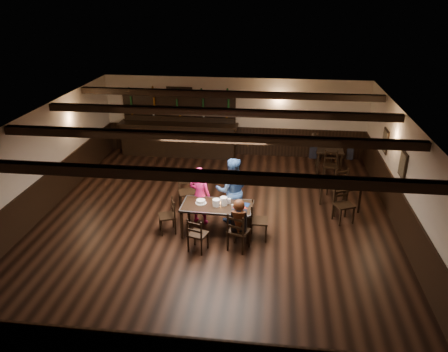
# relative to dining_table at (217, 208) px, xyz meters

# --- Properties ---
(ground) EXTENTS (10.00, 10.00, 0.00)m
(ground) POSITION_rel_dining_table_xyz_m (-0.13, 0.48, -0.68)
(ground) COLOR black
(ground) RESTS_ON ground
(room_shell) EXTENTS (9.02, 10.02, 2.71)m
(room_shell) POSITION_rel_dining_table_xyz_m (-0.12, 0.52, 1.07)
(room_shell) COLOR beige
(room_shell) RESTS_ON ground
(dining_table) EXTENTS (1.70, 0.89, 0.75)m
(dining_table) POSITION_rel_dining_table_xyz_m (0.00, 0.00, 0.00)
(dining_table) COLOR black
(dining_table) RESTS_ON ground
(chair_near_left) EXTENTS (0.48, 0.47, 0.84)m
(chair_near_left) POSITION_rel_dining_table_xyz_m (-0.35, -0.87, -0.19)
(chair_near_left) COLOR black
(chair_near_left) RESTS_ON ground
(chair_near_right) EXTENTS (0.55, 0.54, 0.93)m
(chair_near_right) POSITION_rel_dining_table_xyz_m (0.55, -0.71, -0.13)
(chair_near_right) COLOR black
(chair_near_right) RESTS_ON ground
(chair_end_left) EXTENTS (0.51, 0.52, 0.86)m
(chair_end_left) POSITION_rel_dining_table_xyz_m (-1.13, -0.06, -0.17)
(chair_end_left) COLOR black
(chair_end_left) RESTS_ON ground
(chair_end_right) EXTENTS (0.41, 0.43, 0.92)m
(chair_end_right) POSITION_rel_dining_table_xyz_m (0.92, -0.11, -0.14)
(chair_end_right) COLOR black
(chair_end_right) RESTS_ON ground
(chair_far_pushed) EXTENTS (0.59, 0.57, 1.00)m
(chair_far_pushed) POSITION_rel_dining_table_xyz_m (-0.97, 1.21, -0.10)
(chair_far_pushed) COLOR black
(chair_far_pushed) RESTS_ON ground
(woman_pink) EXTENTS (0.62, 0.48, 1.49)m
(woman_pink) POSITION_rel_dining_table_xyz_m (-0.49, 0.48, 0.07)
(woman_pink) COLOR #D92B8D
(woman_pink) RESTS_ON ground
(man_blue) EXTENTS (0.92, 0.77, 1.70)m
(man_blue) POSITION_rel_dining_table_xyz_m (0.29, 0.65, 0.17)
(man_blue) COLOR navy
(man_blue) RESTS_ON ground
(seated_person) EXTENTS (0.34, 0.50, 0.82)m
(seated_person) POSITION_rel_dining_table_xyz_m (0.58, -0.66, 0.15)
(seated_person) COLOR black
(seated_person) RESTS_ON ground
(cake) EXTENTS (0.27, 0.27, 0.09)m
(cake) POSITION_rel_dining_table_xyz_m (-0.40, 0.06, 0.11)
(cake) COLOR white
(cake) RESTS_ON dining_table
(plate_stack_a) EXTENTS (0.18, 0.18, 0.17)m
(plate_stack_a) POSITION_rel_dining_table_xyz_m (-0.01, -0.03, 0.16)
(plate_stack_a) COLOR white
(plate_stack_a) RESTS_ON dining_table
(plate_stack_b) EXTENTS (0.17, 0.17, 0.20)m
(plate_stack_b) POSITION_rel_dining_table_xyz_m (0.15, 0.04, 0.17)
(plate_stack_b) COLOR white
(plate_stack_b) RESTS_ON dining_table
(tea_light) EXTENTS (0.05, 0.05, 0.06)m
(tea_light) POSITION_rel_dining_table_xyz_m (0.06, 0.06, 0.10)
(tea_light) COLOR #A5A8AD
(tea_light) RESTS_ON dining_table
(salt_shaker) EXTENTS (0.04, 0.04, 0.09)m
(salt_shaker) POSITION_rel_dining_table_xyz_m (0.37, -0.10, 0.12)
(salt_shaker) COLOR silver
(salt_shaker) RESTS_ON dining_table
(pepper_shaker) EXTENTS (0.03, 0.03, 0.09)m
(pepper_shaker) POSITION_rel_dining_table_xyz_m (0.44, -0.05, 0.12)
(pepper_shaker) COLOR #A5A8AD
(pepper_shaker) RESTS_ON dining_table
(drink_glass) EXTENTS (0.08, 0.08, 0.12)m
(drink_glass) POSITION_rel_dining_table_xyz_m (0.27, 0.13, 0.14)
(drink_glass) COLOR silver
(drink_glass) RESTS_ON dining_table
(menu_red) EXTENTS (0.37, 0.33, 0.00)m
(menu_red) POSITION_rel_dining_table_xyz_m (0.55, -0.10, 0.08)
(menu_red) COLOR maroon
(menu_red) RESTS_ON dining_table
(menu_blue) EXTENTS (0.32, 0.25, 0.00)m
(menu_blue) POSITION_rel_dining_table_xyz_m (0.61, 0.12, 0.08)
(menu_blue) COLOR #0F224C
(menu_blue) RESTS_ON dining_table
(bar_counter) EXTENTS (4.14, 0.70, 2.20)m
(bar_counter) POSITION_rel_dining_table_xyz_m (-2.06, 5.20, 0.05)
(bar_counter) COLOR black
(bar_counter) RESTS_ON ground
(back_table_a) EXTENTS (1.16, 1.16, 0.75)m
(back_table_a) POSITION_rel_dining_table_xyz_m (3.08, 1.65, -0.02)
(back_table_a) COLOR black
(back_table_a) RESTS_ON ground
(back_table_b) EXTENTS (0.87, 0.87, 0.75)m
(back_table_b) POSITION_rel_dining_table_xyz_m (3.02, 4.28, -0.03)
(back_table_b) COLOR black
(back_table_b) RESTS_ON ground
(bg_patron_left) EXTENTS (0.27, 0.40, 0.80)m
(bg_patron_left) POSITION_rel_dining_table_xyz_m (2.52, 4.27, 0.19)
(bg_patron_left) COLOR black
(bg_patron_left) RESTS_ON ground
(bg_patron_right) EXTENTS (0.25, 0.35, 0.68)m
(bg_patron_right) POSITION_rel_dining_table_xyz_m (3.68, 4.28, 0.12)
(bg_patron_right) COLOR black
(bg_patron_right) RESTS_ON ground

